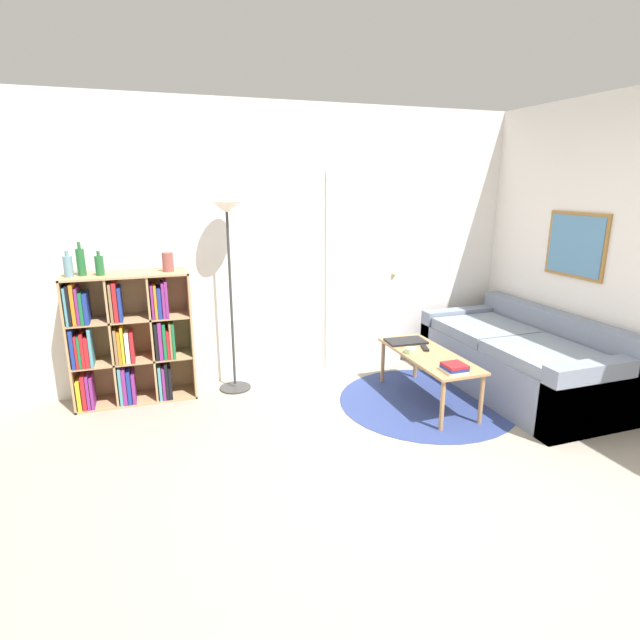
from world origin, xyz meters
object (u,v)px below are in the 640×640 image
object	(u,v)px
couch	(522,361)
coffee_table	(429,359)
bottle_left	(68,266)
bottle_right	(100,265)
floor_lamp	(228,239)
bookshelf	(127,340)
bowl	(411,351)
laptop	(406,341)
vase_on_shelf	(168,262)
bottle_middle	(81,262)

from	to	relation	value
couch	coffee_table	distance (m)	0.97
bottle_left	bottle_right	distance (m)	0.23
floor_lamp	couch	distance (m)	2.91
bottle_right	coffee_table	bearing A→B (deg)	-18.08
bookshelf	floor_lamp	bearing A→B (deg)	-2.48
floor_lamp	bottle_left	xyz separation A→B (m)	(-1.29, 0.02, -0.17)
floor_lamp	bowl	bearing A→B (deg)	-28.21
bottle_left	laptop	bearing A→B (deg)	-9.99
laptop	bottle_left	bearing A→B (deg)	170.01
vase_on_shelf	bottle_middle	bearing A→B (deg)	178.21
bookshelf	bottle_left	xyz separation A→B (m)	(-0.38, -0.01, 0.67)
floor_lamp	coffee_table	distance (m)	2.04
bottle_middle	floor_lamp	bearing A→B (deg)	-2.94
floor_lamp	bottle_left	size ratio (longest dim) A/B	8.11
couch	coffee_table	xyz separation A→B (m)	(-0.96, 0.06, 0.12)
bowl	vase_on_shelf	xyz separation A→B (m)	(-1.95, 0.81, 0.76)
couch	bottle_right	size ratio (longest dim) A/B	9.47
bottle_middle	vase_on_shelf	size ratio (longest dim) A/B	1.69
couch	vase_on_shelf	bearing A→B (deg)	162.99
laptop	bottle_left	xyz separation A→B (m)	(-2.83, 0.50, 0.78)
bottle_middle	laptop	bearing A→B (deg)	-11.06
bowl	bottle_middle	xyz separation A→B (m)	(-2.63, 0.83, 0.79)
floor_lamp	bottle_left	bearing A→B (deg)	178.90
coffee_table	bowl	xyz separation A→B (m)	(-0.14, 0.07, 0.07)
bookshelf	bottle_left	bearing A→B (deg)	-177.84
couch	laptop	xyz separation A→B (m)	(-1.00, 0.42, 0.17)
bowl	bottle_left	world-z (taller)	bottle_left
coffee_table	bottle_middle	xyz separation A→B (m)	(-2.77, 0.89, 0.86)
bowl	laptop	bearing A→B (deg)	69.84
couch	bottle_middle	xyz separation A→B (m)	(-3.73, 0.95, 0.98)
bowl	bottle_left	bearing A→B (deg)	163.79
coffee_table	couch	bearing A→B (deg)	-3.66
coffee_table	vase_on_shelf	world-z (taller)	vase_on_shelf
laptop	bottle_middle	size ratio (longest dim) A/B	1.35
laptop	vase_on_shelf	bearing A→B (deg)	165.97
bowl	bottle_left	size ratio (longest dim) A/B	0.52
laptop	bottle_right	bearing A→B (deg)	169.11
laptop	bottle_middle	distance (m)	2.90
bookshelf	laptop	size ratio (longest dim) A/B	3.06
couch	bottle_middle	size ratio (longest dim) A/B	6.88
coffee_table	bottle_middle	distance (m)	3.03
coffee_table	bowl	distance (m)	0.17
bowl	bottle_middle	world-z (taller)	bottle_middle
laptop	bookshelf	bearing A→B (deg)	168.16
couch	laptop	bearing A→B (deg)	157.13
couch	bottle_left	bearing A→B (deg)	166.50
floor_lamp	bottle_right	world-z (taller)	floor_lamp
laptop	bowl	distance (m)	0.31
floor_lamp	laptop	xyz separation A→B (m)	(1.54, -0.47, -0.95)
bookshelf	floor_lamp	world-z (taller)	floor_lamp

